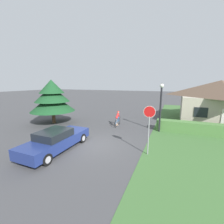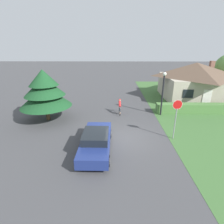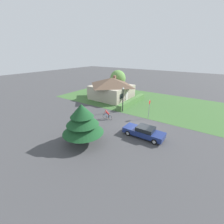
% 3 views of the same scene
% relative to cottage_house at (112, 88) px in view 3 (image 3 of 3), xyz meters
% --- Properties ---
extents(ground_plane, '(140.00, 140.00, 0.00)m').
position_rel_cottage_house_xyz_m(ground_plane, '(-9.38, -10.72, -2.31)').
color(ground_plane, '#424244').
extents(grass_verge_right, '(16.00, 36.00, 0.01)m').
position_rel_cottage_house_xyz_m(grass_verge_right, '(1.95, -6.72, -2.30)').
color(grass_verge_right, '#3D6633').
rests_on(grass_verge_right, ground).
extents(cottage_house, '(8.06, 8.41, 4.60)m').
position_rel_cottage_house_xyz_m(cottage_house, '(0.00, 0.00, 0.00)').
color(cottage_house, '#B2A893').
rests_on(cottage_house, ground).
extents(hedge_row, '(9.90, 0.90, 0.95)m').
position_rel_cottage_house_xyz_m(hedge_row, '(-0.83, -5.40, -1.83)').
color(hedge_row, '#4C7A3D').
rests_on(hedge_row, ground).
extents(sedan_left_lane, '(1.86, 4.81, 1.34)m').
position_rel_cottage_house_xyz_m(sedan_left_lane, '(-11.15, -12.28, -1.65)').
color(sedan_left_lane, navy).
rests_on(sedan_left_lane, ground).
extents(cyclist, '(0.44, 1.68, 1.46)m').
position_rel_cottage_house_xyz_m(cyclist, '(-9.48, -5.75, -1.61)').
color(cyclist, black).
rests_on(cyclist, ground).
extents(stop_sign, '(0.67, 0.07, 2.92)m').
position_rel_cottage_house_xyz_m(stop_sign, '(-5.73, -10.70, -0.28)').
color(stop_sign, gray).
rests_on(stop_sign, ground).
extents(street_lamp, '(0.34, 0.34, 4.20)m').
position_rel_cottage_house_xyz_m(street_lamp, '(-5.50, -6.03, 0.30)').
color(street_lamp, black).
rests_on(street_lamp, ground).
extents(conifer_tall_near, '(4.42, 4.42, 4.51)m').
position_rel_cottage_house_xyz_m(conifer_tall_near, '(-16.03, -7.30, 0.36)').
color(conifer_tall_near, '#4C3823').
rests_on(conifer_tall_near, ground).
extents(deciduous_tree_right, '(3.74, 3.74, 5.45)m').
position_rel_cottage_house_xyz_m(deciduous_tree_right, '(4.99, 1.60, 1.17)').
color(deciduous_tree_right, '#4C3823').
rests_on(deciduous_tree_right, ground).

